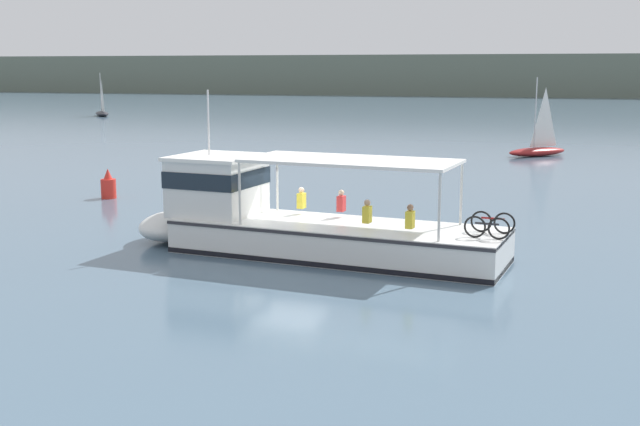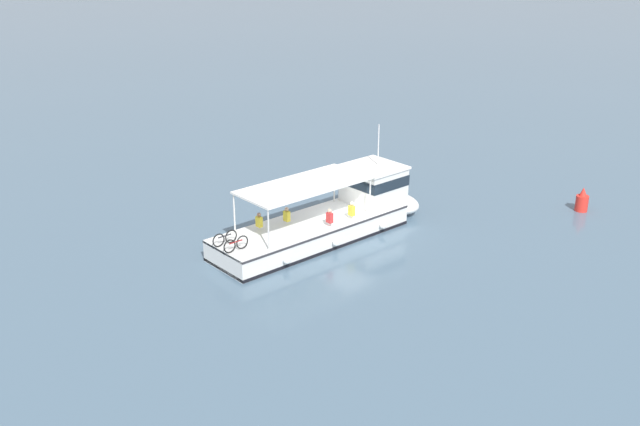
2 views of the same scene
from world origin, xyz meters
The scene contains 3 objects.
ground_plane centered at (0.00, 0.00, 0.00)m, with size 400.00×400.00×0.00m, color slate.
ferry_main centered at (0.41, -0.66, 1.02)m, with size 13.01×4.43×5.32m.
channel_buoy centered at (-11.53, 7.29, 0.57)m, with size 0.70×0.70×1.40m.
Camera 2 is at (26.37, 22.83, 15.03)m, focal length 40.84 mm.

